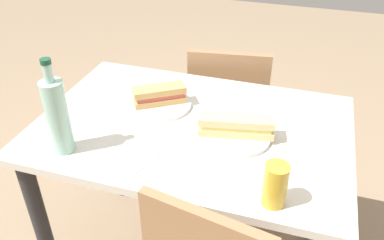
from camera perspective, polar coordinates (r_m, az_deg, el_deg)
The scene contains 11 objects.
dining_table at distance 1.53m, azimuth 0.00°, elevation -4.64°, with size 1.12×0.76×0.77m.
chair_far at distance 2.07m, azimuth 5.09°, elevation 1.35°, with size 0.45×0.45×0.85m.
plate_near at distance 1.57m, azimuth -4.57°, elevation 2.27°, with size 0.24×0.24×0.01m, color white.
baguette_sandwich_near at distance 1.55m, azimuth -4.64°, elevation 3.59°, with size 0.20×0.17×0.07m.
knife_near at distance 1.61m, azimuth -5.40°, elevation 3.53°, with size 0.16×0.10×0.01m.
plate_far at distance 1.40m, azimuth 6.19°, elevation -2.18°, with size 0.24×0.24×0.01m, color white.
baguette_sandwich_far at distance 1.37m, azimuth 6.29°, elevation -0.77°, with size 0.26×0.12×0.07m.
knife_far at distance 1.43m, azimuth 5.80°, elevation -0.57°, with size 0.17×0.07×0.01m.
water_bottle at distance 1.33m, azimuth -18.58°, elevation 0.61°, with size 0.07×0.07×0.33m.
beer_glass at distance 1.13m, azimuth 11.73°, elevation -9.01°, with size 0.07×0.07×0.13m, color gold.
paper_napkin at distance 1.32m, azimuth -8.69°, elevation -5.26°, with size 0.14×0.14×0.00m, color white.
Camera 1 is at (0.36, -1.15, 1.59)m, focal length 37.54 mm.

